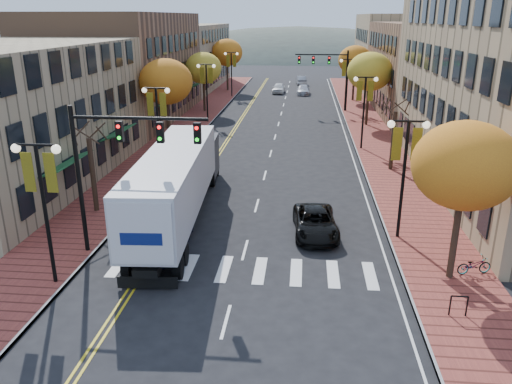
% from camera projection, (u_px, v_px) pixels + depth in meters
% --- Properties ---
extents(ground, '(200.00, 200.00, 0.00)m').
position_uv_depth(ground, '(233.00, 293.00, 20.21)').
color(ground, black).
rests_on(ground, ground).
extents(sidewalk_left, '(4.00, 85.00, 0.15)m').
position_uv_depth(sidewalk_left, '(191.00, 125.00, 51.52)').
color(sidewalk_left, brown).
rests_on(sidewalk_left, ground).
extents(sidewalk_right, '(4.00, 85.00, 0.15)m').
position_uv_depth(sidewalk_right, '(367.00, 128.00, 49.88)').
color(sidewalk_right, brown).
rests_on(sidewalk_right, ground).
extents(building_left_near, '(12.00, 22.00, 9.00)m').
position_uv_depth(building_left_near, '(2.00, 116.00, 32.46)').
color(building_left_near, '#9E8966').
rests_on(building_left_near, ground).
extents(building_left_mid, '(12.00, 24.00, 11.00)m').
position_uv_depth(building_left_mid, '(123.00, 67.00, 53.73)').
color(building_left_mid, brown).
rests_on(building_left_mid, ground).
extents(building_left_far, '(12.00, 26.00, 9.50)m').
position_uv_depth(building_left_far, '(179.00, 57.00, 77.45)').
color(building_left_far, '#9E8966').
rests_on(building_left_far, ground).
extents(building_right_mid, '(15.00, 24.00, 10.00)m').
position_uv_depth(building_right_mid, '(446.00, 69.00, 56.30)').
color(building_right_mid, brown).
rests_on(building_right_mid, ground).
extents(building_right_far, '(15.00, 20.00, 11.00)m').
position_uv_depth(building_right_far, '(409.00, 52.00, 76.80)').
color(building_right_far, '#9E8966').
rests_on(building_right_far, ground).
extents(tree_left_a, '(0.28, 0.28, 4.20)m').
position_uv_depth(tree_left_a, '(93.00, 175.00, 27.79)').
color(tree_left_a, '#382619').
rests_on(tree_left_a, sidewalk_left).
extents(tree_left_b, '(4.48, 4.48, 7.21)m').
position_uv_depth(tree_left_b, '(166.00, 82.00, 41.75)').
color(tree_left_b, '#382619').
rests_on(tree_left_b, sidewalk_left).
extents(tree_left_c, '(4.16, 4.16, 6.69)m').
position_uv_depth(tree_left_c, '(203.00, 68.00, 56.91)').
color(tree_left_c, '#382619').
rests_on(tree_left_c, sidewalk_left).
extents(tree_left_d, '(4.61, 4.61, 7.42)m').
position_uv_depth(tree_left_d, '(227.00, 53.00, 73.63)').
color(tree_left_d, '#382619').
rests_on(tree_left_d, sidewalk_left).
extents(tree_right_a, '(4.16, 4.16, 6.69)m').
position_uv_depth(tree_right_a, '(465.00, 166.00, 19.59)').
color(tree_right_a, '#382619').
rests_on(tree_right_a, sidewalk_right).
extents(tree_right_b, '(0.28, 0.28, 4.20)m').
position_uv_depth(tree_right_b, '(393.00, 141.00, 35.55)').
color(tree_right_b, '#382619').
rests_on(tree_right_b, sidewalk_right).
extents(tree_right_c, '(4.48, 4.48, 7.21)m').
position_uv_depth(tree_right_c, '(370.00, 72.00, 49.51)').
color(tree_right_c, '#382619').
rests_on(tree_right_c, sidewalk_right).
extents(tree_right_d, '(4.35, 4.35, 7.00)m').
position_uv_depth(tree_right_d, '(355.00, 60.00, 64.58)').
color(tree_right_d, '#382619').
rests_on(tree_right_d, sidewalk_right).
extents(lamp_left_a, '(1.96, 0.36, 6.05)m').
position_uv_depth(lamp_left_a, '(42.00, 187.00, 19.46)').
color(lamp_left_a, black).
rests_on(lamp_left_a, ground).
extents(lamp_left_b, '(1.96, 0.36, 6.05)m').
position_uv_depth(lamp_left_b, '(157.00, 113.00, 34.49)').
color(lamp_left_b, black).
rests_on(lamp_left_b, ground).
extents(lamp_left_c, '(1.96, 0.36, 6.05)m').
position_uv_depth(lamp_left_c, '(207.00, 81.00, 51.39)').
color(lamp_left_c, black).
rests_on(lamp_left_c, ground).
extents(lamp_left_d, '(1.96, 0.36, 6.05)m').
position_uv_depth(lamp_left_d, '(231.00, 65.00, 68.29)').
color(lamp_left_d, black).
rests_on(lamp_left_d, ground).
extents(lamp_right_a, '(1.96, 0.36, 6.05)m').
position_uv_depth(lamp_right_a, '(405.00, 157.00, 23.74)').
color(lamp_right_a, black).
rests_on(lamp_right_a, ground).
extents(lamp_right_b, '(1.96, 0.36, 6.05)m').
position_uv_depth(lamp_right_b, '(365.00, 99.00, 40.64)').
color(lamp_right_b, black).
rests_on(lamp_right_b, ground).
extents(lamp_right_c, '(1.96, 0.36, 6.05)m').
position_uv_depth(lamp_right_c, '(348.00, 75.00, 57.54)').
color(lamp_right_c, black).
rests_on(lamp_right_c, ground).
extents(traffic_mast_near, '(6.10, 0.35, 7.00)m').
position_uv_depth(traffic_mast_near, '(118.00, 153.00, 21.89)').
color(traffic_mast_near, black).
rests_on(traffic_mast_near, ground).
extents(traffic_mast_far, '(6.10, 0.34, 7.00)m').
position_uv_depth(traffic_mast_far, '(330.00, 69.00, 57.51)').
color(traffic_mast_far, black).
rests_on(traffic_mast_far, ground).
extents(semi_truck, '(3.67, 16.64, 4.13)m').
position_uv_depth(semi_truck, '(179.00, 177.00, 26.90)').
color(semi_truck, black).
rests_on(semi_truck, ground).
extents(navy_sedan, '(1.91, 4.42, 1.41)m').
position_uv_depth(navy_sedan, '(164.00, 238.00, 23.58)').
color(navy_sedan, '#0D1135').
rests_on(navy_sedan, ground).
extents(black_suv, '(2.46, 4.77, 1.29)m').
position_uv_depth(black_suv, '(315.00, 222.00, 25.51)').
color(black_suv, black).
rests_on(black_suv, ground).
extents(car_far_white, '(1.85, 4.24, 1.42)m').
position_uv_depth(car_far_white, '(279.00, 88.00, 73.18)').
color(car_far_white, white).
rests_on(car_far_white, ground).
extents(car_far_silver, '(1.88, 4.39, 1.26)m').
position_uv_depth(car_far_silver, '(303.00, 90.00, 71.95)').
color(car_far_silver, '#B4B4BC').
rests_on(car_far_silver, ground).
extents(car_far_oncoming, '(1.93, 4.42, 1.41)m').
position_uv_depth(car_far_oncoming, '(301.00, 80.00, 82.32)').
color(car_far_oncoming, '#94959B').
rests_on(car_far_oncoming, ground).
extents(bicycle, '(1.61, 0.89, 0.80)m').
position_uv_depth(bicycle, '(474.00, 265.00, 21.32)').
color(bicycle, gray).
rests_on(bicycle, sidewalk_right).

